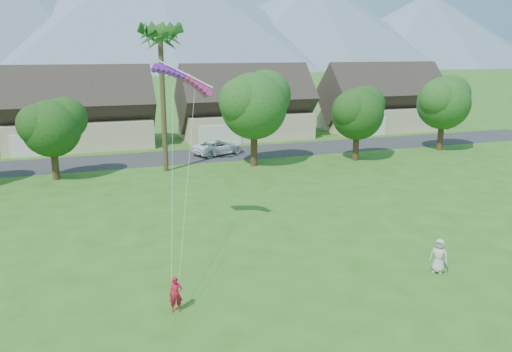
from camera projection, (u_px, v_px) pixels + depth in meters
name	position (u px, v px, depth m)	size (l,w,h in m)	color
ground	(344.00, 339.00, 18.36)	(500.00, 500.00, 0.00)	#2D6019
street	(178.00, 157.00, 49.53)	(90.00, 7.00, 0.01)	#2D2D30
kite_flyer	(176.00, 294.00, 20.12)	(0.54, 0.36, 1.49)	#AC132A
watcher	(439.00, 256.00, 23.66)	(0.82, 0.53, 1.68)	beige
parked_car	(218.00, 147.00, 50.66)	(2.47, 5.36, 1.49)	white
mountain_ridge	(115.00, 12.00, 252.84)	(540.00, 240.00, 70.00)	slate
houses_row	(166.00, 112.00, 57.08)	(72.75, 8.19, 8.86)	beige
tree_row	(175.00, 116.00, 42.39)	(62.27, 6.67, 8.45)	#47301C
fan_palm	(160.00, 31.00, 40.96)	(3.00, 3.00, 13.80)	#4C3D26
parafoil_kite	(184.00, 76.00, 26.08)	(3.36, 1.21, 0.50)	purple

